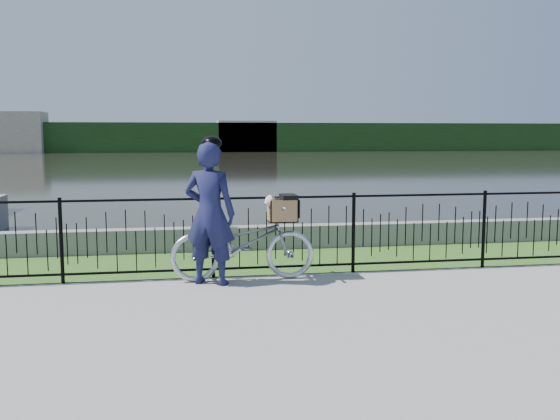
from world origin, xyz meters
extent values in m
plane|color=gray|center=(0.00, 0.00, 0.00)|extent=(120.00, 120.00, 0.00)
cube|color=#37621E|center=(0.00, 2.60, 0.00)|extent=(60.00, 2.00, 0.01)
plane|color=black|center=(0.00, 33.00, 0.00)|extent=(120.00, 120.00, 0.00)
cube|color=slate|center=(0.00, 3.60, 0.20)|extent=(60.00, 0.30, 0.40)
cube|color=#1E4119|center=(0.00, 60.00, 1.50)|extent=(120.00, 6.00, 3.00)
cube|color=#B1A58E|center=(-18.00, 58.00, 2.00)|extent=(8.00, 4.00, 4.00)
cube|color=#B1A58E|center=(6.00, 58.50, 1.60)|extent=(6.00, 3.00, 3.20)
imported|color=#B2B8BF|center=(-0.61, 1.40, 0.51)|extent=(1.96, 0.68, 1.03)
cube|color=black|center=(-0.06, 1.40, 0.79)|extent=(0.38, 0.18, 0.02)
cube|color=olive|center=(-0.06, 1.40, 0.80)|extent=(0.38, 0.33, 0.01)
cube|color=olive|center=(-0.06, 1.56, 0.95)|extent=(0.38, 0.02, 0.31)
cube|color=olive|center=(-0.06, 1.24, 0.95)|extent=(0.38, 0.02, 0.31)
cube|color=olive|center=(0.12, 1.40, 0.95)|extent=(0.02, 0.33, 0.31)
cube|color=olive|center=(-0.25, 1.40, 0.95)|extent=(0.02, 0.33, 0.31)
cube|color=black|center=(0.02, 1.40, 1.13)|extent=(0.21, 0.35, 0.06)
cube|color=black|center=(0.14, 1.40, 0.98)|extent=(0.02, 0.35, 0.25)
ellipsoid|color=silver|center=(-0.08, 1.40, 0.92)|extent=(0.31, 0.22, 0.20)
sphere|color=silver|center=(-0.23, 1.38, 1.08)|extent=(0.15, 0.15, 0.15)
sphere|color=silver|center=(-0.28, 1.36, 1.05)|extent=(0.07, 0.07, 0.07)
sphere|color=black|center=(-0.31, 1.35, 1.04)|extent=(0.02, 0.02, 0.02)
cone|color=olive|center=(-0.23, 1.44, 1.14)|extent=(0.06, 0.08, 0.08)
cone|color=olive|center=(-0.21, 1.34, 1.14)|extent=(0.06, 0.08, 0.08)
imported|color=#16193E|center=(-1.06, 1.25, 0.94)|extent=(0.81, 0.68, 1.88)
ellipsoid|color=black|center=(-1.06, 1.25, 1.86)|extent=(0.26, 0.29, 0.18)
camera|label=1|loc=(-1.50, -6.89, 2.00)|focal=40.00mm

